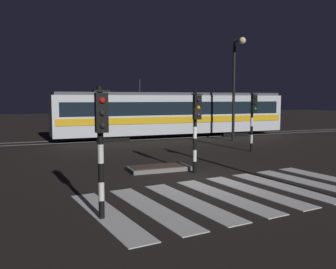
{
  "coord_description": "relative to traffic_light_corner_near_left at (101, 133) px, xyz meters",
  "views": [
    {
      "loc": [
        -6.06,
        -11.14,
        2.86
      ],
      "look_at": [
        -0.52,
        2.42,
        1.4
      ],
      "focal_mm": 39.23,
      "sensor_mm": 36.0,
      "label": 1
    }
  ],
  "objects": [
    {
      "name": "tram",
      "position": [
        8.74,
        16.23,
        -0.31
      ],
      "size": [
        17.36,
        2.58,
        4.15
      ],
      "color": "silver",
      "rests_on": "ground"
    },
    {
      "name": "traffic_light_median_centre",
      "position": [
        4.44,
        4.01,
        -0.01
      ],
      "size": [
        0.36,
        0.42,
        3.11
      ],
      "color": "black",
      "rests_on": "ground"
    },
    {
      "name": "traffic_light_corner_far_right",
      "position": [
        9.74,
        7.9,
        0.04
      ],
      "size": [
        0.36,
        0.42,
        3.18
      ],
      "color": "black",
      "rests_on": "ground"
    },
    {
      "name": "street_lamp_trackside_right",
      "position": [
        11.38,
        12.14,
        2.2
      ],
      "size": [
        0.44,
        1.21,
        6.65
      ],
      "color": "black",
      "rests_on": "ground"
    },
    {
      "name": "rail_far",
      "position": [
        4.32,
        16.95,
        -2.05
      ],
      "size": [
        80.0,
        0.12,
        0.03
      ],
      "primitive_type": "cube",
      "color": "#59595E",
      "rests_on": "ground"
    },
    {
      "name": "traffic_island",
      "position": [
        3.34,
        5.08,
        -1.97
      ],
      "size": [
        2.41,
        1.12,
        0.18
      ],
      "color": "slate",
      "rests_on": "ground"
    },
    {
      "name": "traffic_light_corner_near_left",
      "position": [
        0.0,
        0.0,
        0.0
      ],
      "size": [
        0.36,
        0.42,
        3.13
      ],
      "color": "black",
      "rests_on": "ground"
    },
    {
      "name": "ground_plane",
      "position": [
        4.32,
        2.81,
        -2.06
      ],
      "size": [
        120.0,
        120.0,
        0.0
      ],
      "primitive_type": "plane",
      "color": "black"
    },
    {
      "name": "rail_near",
      "position": [
        4.32,
        15.52,
        -2.05
      ],
      "size": [
        80.0,
        0.12,
        0.03
      ],
      "primitive_type": "cube",
      "color": "#59595E",
      "rests_on": "ground"
    },
    {
      "name": "crosswalk_zebra",
      "position": [
        4.32,
        0.8,
        -2.05
      ],
      "size": [
        9.47,
        5.33,
        0.02
      ],
      "color": "silver",
      "rests_on": "ground"
    }
  ]
}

